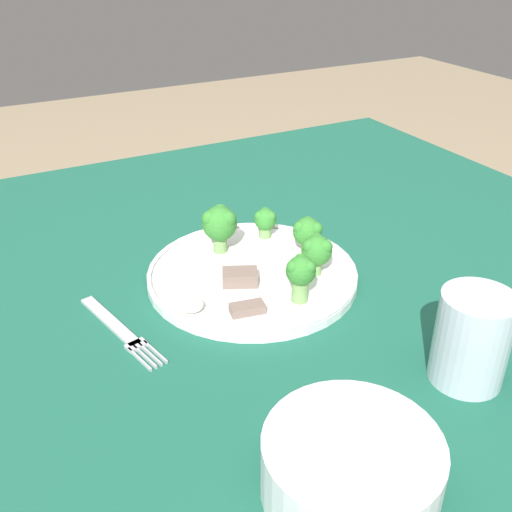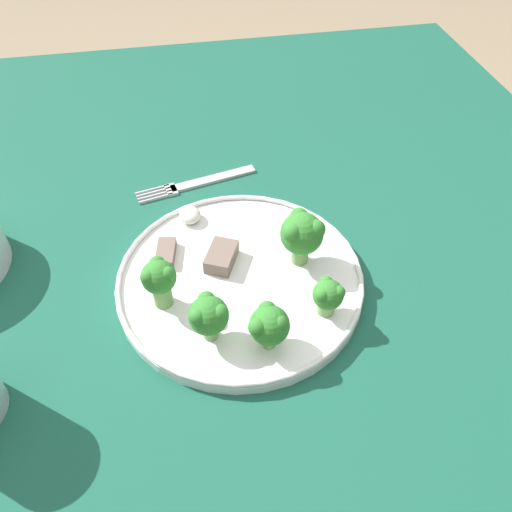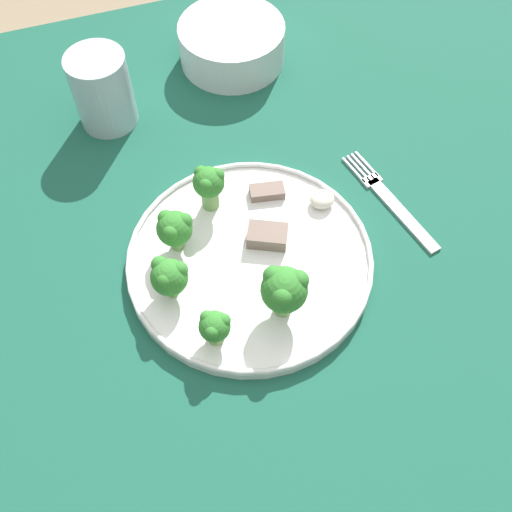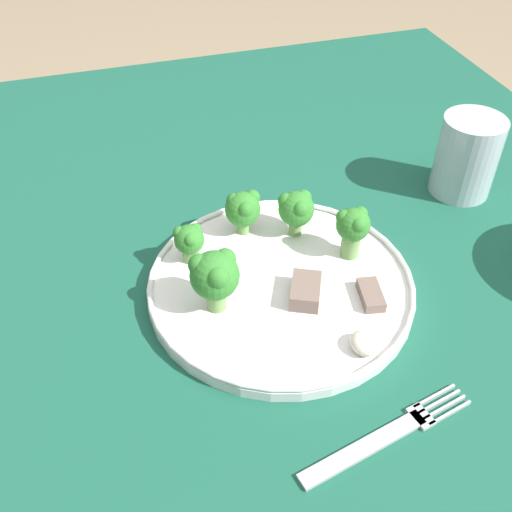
{
  "view_description": "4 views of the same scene",
  "coord_description": "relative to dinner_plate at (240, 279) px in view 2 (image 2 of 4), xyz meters",
  "views": [
    {
      "loc": [
        0.3,
        0.63,
        1.17
      ],
      "look_at": [
        -0.02,
        0.02,
        0.78
      ],
      "focal_mm": 42.0,
      "sensor_mm": 36.0,
      "label": 1
    },
    {
      "loc": [
        -0.39,
        0.07,
        1.19
      ],
      "look_at": [
        -0.03,
        -0.0,
        0.8
      ],
      "focal_mm": 35.0,
      "sensor_mm": 36.0,
      "label": 2
    },
    {
      "loc": [
        -0.13,
        -0.33,
        1.34
      ],
      "look_at": [
        -0.02,
        0.01,
        0.77
      ],
      "focal_mm": 42.0,
      "sensor_mm": 36.0,
      "label": 3
    },
    {
      "loc": [
        0.4,
        -0.14,
        1.2
      ],
      "look_at": [
        -0.02,
        -0.01,
        0.8
      ],
      "focal_mm": 42.0,
      "sensor_mm": 36.0,
      "label": 4
    }
  ],
  "objects": [
    {
      "name": "broccoli_floret_center_back",
      "position": [
        -0.09,
        -0.01,
        0.04
      ],
      "size": [
        0.04,
        0.04,
        0.05
      ],
      "color": "#709E56",
      "rests_on": "dinner_plate"
    },
    {
      "name": "meat_slice_middle_slice",
      "position": [
        0.05,
        0.08,
        0.01
      ],
      "size": [
        0.05,
        0.03,
        0.01
      ],
      "color": "#756056",
      "rests_on": "dinner_plate"
    },
    {
      "name": "table",
      "position": [
        0.02,
        -0.01,
        -0.1
      ],
      "size": [
        1.26,
        1.06,
        0.75
      ],
      "color": "#195642",
      "rests_on": "ground_plane"
    },
    {
      "name": "sauce_dollop",
      "position": [
        0.11,
        0.05,
        0.01
      ],
      "size": [
        0.03,
        0.03,
        0.02
      ],
      "color": "silver",
      "rests_on": "dinner_plate"
    },
    {
      "name": "broccoli_floret_back_left",
      "position": [
        -0.06,
        -0.08,
        0.03
      ],
      "size": [
        0.03,
        0.03,
        0.05
      ],
      "color": "#709E56",
      "rests_on": "dinner_plate"
    },
    {
      "name": "meat_slice_front_slice",
      "position": [
        0.03,
        0.02,
        0.01
      ],
      "size": [
        0.05,
        0.05,
        0.02
      ],
      "color": "#756056",
      "rests_on": "dinner_plate"
    },
    {
      "name": "fork",
      "position": [
        0.19,
        0.03,
        -0.01
      ],
      "size": [
        0.06,
        0.17,
        0.0
      ],
      "color": "#B2B2B7",
      "rests_on": "table"
    },
    {
      "name": "broccoli_floret_near_rim_left",
      "position": [
        -0.07,
        0.04,
        0.04
      ],
      "size": [
        0.04,
        0.04,
        0.06
      ],
      "color": "#709E56",
      "rests_on": "dinner_plate"
    },
    {
      "name": "broccoli_floret_center_left",
      "position": [
        0.01,
        -0.07,
        0.05
      ],
      "size": [
        0.05,
        0.05,
        0.07
      ],
      "color": "#709E56",
      "rests_on": "dinner_plate"
    },
    {
      "name": "broccoli_floret_front_left",
      "position": [
        -0.02,
        0.09,
        0.04
      ],
      "size": [
        0.04,
        0.04,
        0.06
      ],
      "color": "#709E56",
      "rests_on": "dinner_plate"
    },
    {
      "name": "dinner_plate",
      "position": [
        0.0,
        0.0,
        0.0
      ],
      "size": [
        0.28,
        0.28,
        0.02
      ],
      "color": "white",
      "rests_on": "table"
    },
    {
      "name": "ground_plane",
      "position": [
        0.02,
        -0.01,
        -0.75
      ],
      "size": [
        8.0,
        8.0,
        0.0
      ],
      "primitive_type": "plane",
      "color": "#9E896B"
    }
  ]
}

